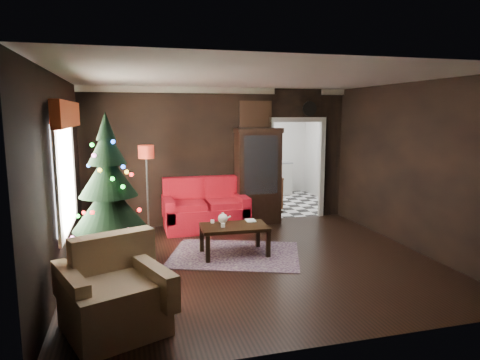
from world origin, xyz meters
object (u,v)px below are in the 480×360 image
object	(u,v)px
curio_cabinet	(258,178)
floor_lamp	(148,194)
armchair	(113,289)
coffee_table	(234,240)
loveseat	(205,205)
kitchen_table	(265,192)
christmas_tree	(109,202)
wall_clock	(309,109)
teapot	(223,218)

from	to	relation	value
curio_cabinet	floor_lamp	xyz separation A→B (m)	(-2.28, -0.59, -0.12)
curio_cabinet	floor_lamp	world-z (taller)	curio_cabinet
floor_lamp	armchair	world-z (taller)	floor_lamp
coffee_table	loveseat	bearing A→B (deg)	95.86
floor_lamp	kitchen_table	size ratio (longest dim) A/B	2.38
christmas_tree	wall_clock	xyz separation A→B (m)	(4.08, 2.37, 1.33)
teapot	wall_clock	world-z (taller)	wall_clock
christmas_tree	curio_cabinet	bearing A→B (deg)	37.23
armchair	coffee_table	xyz separation A→B (m)	(1.83, 2.05, -0.21)
curio_cabinet	wall_clock	distance (m)	1.88
loveseat	kitchen_table	bearing A→B (deg)	42.51
curio_cabinet	coffee_table	xyz separation A→B (m)	(-0.98, -1.87, -0.70)
loveseat	curio_cabinet	size ratio (longest dim) A/B	0.89
curio_cabinet	teapot	bearing A→B (deg)	-123.84
curio_cabinet	coffee_table	distance (m)	2.22
armchair	kitchen_table	size ratio (longest dim) A/B	1.34
floor_lamp	curio_cabinet	bearing A→B (deg)	14.41
curio_cabinet	teapot	world-z (taller)	curio_cabinet
christmas_tree	teapot	distance (m)	1.89
coffee_table	armchair	bearing A→B (deg)	-131.75
loveseat	armchair	world-z (taller)	loveseat
christmas_tree	coffee_table	bearing A→B (deg)	9.58
floor_lamp	coffee_table	world-z (taller)	floor_lamp
wall_clock	armchair	bearing A→B (deg)	-134.39
teapot	wall_clock	size ratio (longest dim) A/B	0.57
loveseat	armchair	distance (m)	4.05
christmas_tree	kitchen_table	size ratio (longest dim) A/B	3.14
christmas_tree	coffee_table	distance (m)	2.08
loveseat	floor_lamp	size ratio (longest dim) A/B	0.95
armchair	teapot	bearing A→B (deg)	31.48
wall_clock	kitchen_table	xyz separation A→B (m)	(-0.55, 1.25, -2.00)
loveseat	coffee_table	xyz separation A→B (m)	(0.17, -1.65, -0.25)
kitchen_table	coffee_table	bearing A→B (deg)	-116.32
christmas_tree	wall_clock	distance (m)	4.90
armchair	wall_clock	size ratio (longest dim) A/B	3.14
christmas_tree	armchair	bearing A→B (deg)	-87.62
curio_cabinet	floor_lamp	distance (m)	2.36
curio_cabinet	teapot	xyz separation A→B (m)	(-1.13, -1.68, -0.37)
coffee_table	teapot	xyz separation A→B (m)	(-0.14, 0.19, 0.33)
christmas_tree	teapot	world-z (taller)	christmas_tree
loveseat	armchair	bearing A→B (deg)	-114.17
floor_lamp	christmas_tree	world-z (taller)	christmas_tree
curio_cabinet	coffee_table	size ratio (longest dim) A/B	1.79
coffee_table	wall_clock	xyz separation A→B (m)	(2.18, 2.05, 2.13)
floor_lamp	kitchen_table	world-z (taller)	floor_lamp
loveseat	christmas_tree	bearing A→B (deg)	-131.31
floor_lamp	christmas_tree	bearing A→B (deg)	-110.54
floor_lamp	kitchen_table	bearing A→B (deg)	34.53
curio_cabinet	christmas_tree	size ratio (longest dim) A/B	0.81
coffee_table	wall_clock	size ratio (longest dim) A/B	3.32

